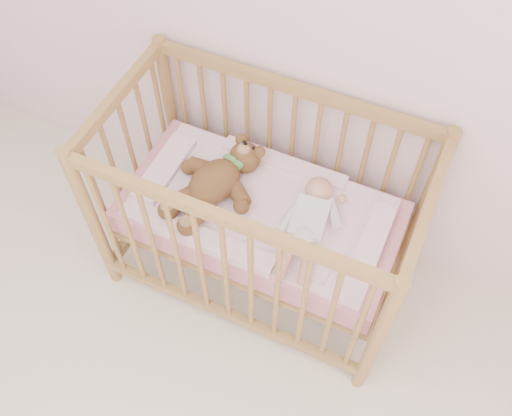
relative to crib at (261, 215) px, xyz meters
The scene contains 5 objects.
crib is the anchor object (origin of this frame).
mattress 0.01m from the crib, ahead, with size 1.22×0.62×0.13m, color pink.
blanket 0.06m from the crib, ahead, with size 1.10×0.58×0.06m, color #F8AABD, non-canonical shape.
baby 0.27m from the crib, ahead, with size 0.26×0.54×0.13m, color white, non-canonical shape.
teddy_bear 0.26m from the crib, behind, with size 0.40×0.57×0.16m, color brown, non-canonical shape.
Camera 1 is at (0.61, 0.30, 2.61)m, focal length 40.00 mm.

